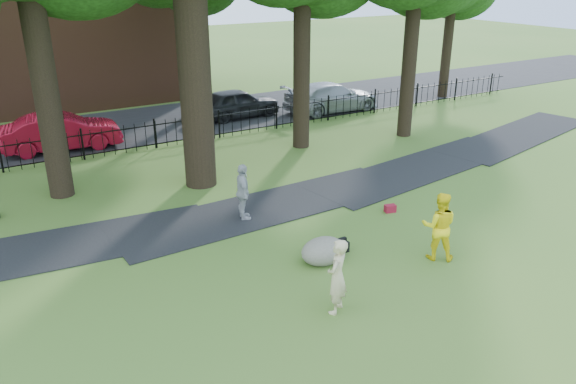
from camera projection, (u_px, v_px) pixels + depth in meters
ground at (306, 267)px, 14.67m from camera, size 120.00×120.00×0.00m
footpath at (267, 208)px, 18.25m from camera, size 36.07×3.85×0.03m
street at (130, 127)px, 27.39m from camera, size 80.00×7.00×0.02m
iron_fence at (155, 135)px, 23.98m from camera, size 44.00×0.04×1.20m
woman at (337, 276)px, 12.48m from camera, size 0.78×0.73×1.80m
man at (439, 226)px, 14.79m from camera, size 1.16×1.13×1.88m
pedestrian at (243, 192)px, 17.09m from camera, size 0.71×1.13×1.80m
boulder at (323, 249)px, 14.82m from camera, size 1.45×1.24×0.73m
backpack at (341, 247)px, 15.38m from camera, size 0.40×0.26×0.30m
red_bag at (390, 208)px, 17.90m from camera, size 0.39×0.30×0.24m
red_sedan at (61, 132)px, 23.70m from camera, size 4.92×2.13×1.58m
grey_car at (237, 103)px, 28.79m from camera, size 4.51×1.97×1.51m
silver_car at (331, 97)px, 30.01m from camera, size 5.38×2.26×1.55m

